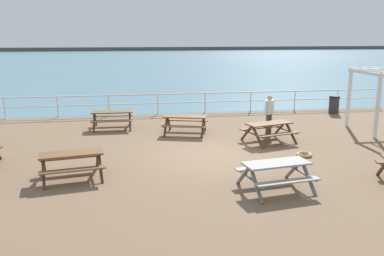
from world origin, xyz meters
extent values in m
cube|color=brown|center=(0.00, 0.00, -0.10)|extent=(30.00, 24.00, 0.20)
cube|color=teal|center=(0.00, 52.75, 0.00)|extent=(142.00, 90.00, 0.01)
cube|color=#4C4C47|center=(0.00, 95.75, 0.00)|extent=(142.00, 6.00, 1.80)
cube|color=white|center=(0.00, 7.75, 1.05)|extent=(23.00, 0.06, 0.06)
cube|color=white|center=(0.00, 7.75, 0.58)|extent=(23.00, 0.05, 0.05)
cylinder|color=white|center=(-8.94, 7.75, 0.53)|extent=(0.07, 0.07, 1.05)
cylinder|color=white|center=(-6.39, 7.75, 0.53)|extent=(0.07, 0.07, 1.05)
cylinder|color=white|center=(-3.83, 7.75, 0.53)|extent=(0.07, 0.07, 1.05)
cylinder|color=white|center=(-1.28, 7.75, 0.53)|extent=(0.07, 0.07, 1.05)
cylinder|color=white|center=(1.28, 7.75, 0.53)|extent=(0.07, 0.07, 1.05)
cylinder|color=white|center=(3.83, 7.75, 0.53)|extent=(0.07, 0.07, 1.05)
cylinder|color=white|center=(6.39, 7.75, 0.53)|extent=(0.07, 0.07, 1.05)
cylinder|color=white|center=(8.94, 7.75, 0.53)|extent=(0.07, 0.07, 1.05)
cylinder|color=white|center=(11.50, 7.75, 0.53)|extent=(0.07, 0.07, 1.05)
cube|color=brown|center=(2.58, 1.33, 0.75)|extent=(1.92, 1.15, 0.05)
cube|color=brown|center=(2.41, 1.93, 0.45)|extent=(1.80, 0.73, 0.04)
cube|color=brown|center=(2.74, 0.74, 0.45)|extent=(1.80, 0.73, 0.04)
cube|color=#50351E|center=(3.23, 1.90, 0.38)|extent=(0.29, 0.79, 0.79)
cube|color=#50351E|center=(3.43, 1.18, 0.38)|extent=(0.29, 0.79, 0.79)
cube|color=#50351E|center=(3.33, 1.54, 0.42)|extent=(0.46, 1.46, 0.04)
cube|color=#50351E|center=(1.73, 1.49, 0.38)|extent=(0.29, 0.79, 0.79)
cube|color=#50351E|center=(1.93, 0.76, 0.38)|extent=(0.29, 0.79, 0.79)
cube|color=#50351E|center=(1.83, 1.13, 0.42)|extent=(0.46, 1.46, 0.04)
cube|color=brown|center=(-3.56, 4.77, 0.75)|extent=(1.81, 0.72, 0.05)
cube|color=brown|center=(-3.55, 5.39, 0.45)|extent=(1.80, 0.28, 0.04)
cube|color=brown|center=(-3.56, 4.15, 0.45)|extent=(1.80, 0.28, 0.04)
cube|color=#50351E|center=(-2.77, 5.13, 0.38)|extent=(0.09, 0.79, 0.79)
cube|color=#50351E|center=(-2.78, 4.38, 0.38)|extent=(0.09, 0.79, 0.79)
cube|color=#50351E|center=(-2.78, 4.76, 0.42)|extent=(0.08, 1.50, 0.04)
cube|color=#50351E|center=(-4.33, 5.15, 0.38)|extent=(0.09, 0.79, 0.79)
cube|color=#50351E|center=(-4.34, 4.40, 0.38)|extent=(0.09, 0.79, 0.79)
cube|color=#50351E|center=(-4.34, 4.77, 0.42)|extent=(0.08, 1.50, 0.04)
cube|color=#50351E|center=(4.41, -3.22, 0.38)|extent=(0.29, 0.78, 0.79)
cube|color=brown|center=(-4.54, -1.65, 0.75)|extent=(1.89, 0.99, 0.05)
cube|color=brown|center=(-4.64, -1.04, 0.45)|extent=(1.82, 0.55, 0.04)
cube|color=brown|center=(-4.43, -2.26, 0.45)|extent=(1.82, 0.55, 0.04)
cube|color=#50351E|center=(-3.83, -1.15, 0.38)|extent=(0.21, 0.79, 0.79)
cube|color=#50351E|center=(-3.70, -1.89, 0.38)|extent=(0.21, 0.79, 0.79)
cube|color=#50351E|center=(-3.77, -1.52, 0.42)|extent=(0.31, 1.49, 0.04)
cube|color=#50351E|center=(-5.37, -1.41, 0.38)|extent=(0.21, 0.79, 0.79)
cube|color=#50351E|center=(-5.24, -2.15, 0.38)|extent=(0.21, 0.79, 0.79)
cube|color=#50351E|center=(-5.30, -1.78, 0.42)|extent=(0.31, 1.49, 0.04)
cube|color=gray|center=(1.05, -3.47, 0.75)|extent=(1.88, 0.96, 0.05)
cube|color=gray|center=(0.96, -2.85, 0.45)|extent=(1.82, 0.53, 0.04)
cube|color=gray|center=(1.15, -4.08, 0.45)|extent=(1.82, 0.53, 0.04)
cube|color=slate|center=(1.77, -2.98, 0.38)|extent=(0.20, 0.80, 0.79)
cube|color=slate|center=(1.88, -3.72, 0.38)|extent=(0.20, 0.80, 0.79)
cube|color=slate|center=(1.83, -3.35, 0.42)|extent=(0.28, 1.49, 0.04)
cube|color=slate|center=(0.23, -3.21, 0.38)|extent=(0.20, 0.80, 0.79)
cube|color=slate|center=(0.34, -3.96, 0.38)|extent=(0.20, 0.80, 0.79)
cube|color=slate|center=(0.28, -3.58, 0.42)|extent=(0.28, 1.49, 0.04)
cube|color=brown|center=(-0.46, 3.22, 0.75)|extent=(1.92, 1.17, 0.05)
cube|color=brown|center=(-0.29, 3.81, 0.45)|extent=(1.80, 0.75, 0.04)
cube|color=brown|center=(-0.63, 2.62, 0.45)|extent=(1.80, 0.75, 0.04)
cube|color=#50351E|center=(0.39, 3.36, 0.38)|extent=(0.30, 0.78, 0.79)
cube|color=#50351E|center=(0.19, 2.64, 0.38)|extent=(0.30, 0.78, 0.79)
cube|color=#50351E|center=(0.29, 3.00, 0.42)|extent=(0.47, 1.46, 0.04)
cube|color=#50351E|center=(-1.11, 3.79, 0.38)|extent=(0.30, 0.78, 0.79)
cube|color=#50351E|center=(-1.31, 3.07, 0.38)|extent=(0.30, 0.78, 0.79)
cube|color=#50351E|center=(-1.21, 3.43, 0.42)|extent=(0.47, 1.46, 0.04)
cylinder|color=#4C4233|center=(2.97, 2.62, 0.42)|extent=(0.14, 0.14, 0.85)
cylinder|color=#4C4233|center=(3.12, 2.72, 0.42)|extent=(0.14, 0.14, 0.85)
cube|color=white|center=(3.05, 2.67, 1.14)|extent=(0.40, 0.37, 0.58)
cylinder|color=white|center=(2.86, 2.55, 1.17)|extent=(0.09, 0.09, 0.52)
cylinder|color=white|center=(3.23, 2.79, 1.17)|extent=(0.09, 0.09, 0.52)
sphere|color=beige|center=(3.05, 2.67, 1.54)|extent=(0.23, 0.23, 0.23)
cube|color=white|center=(7.11, 3.46, 1.25)|extent=(0.12, 0.12, 2.50)
cube|color=white|center=(7.09, 1.26, 1.25)|extent=(0.12, 0.12, 2.50)
cube|color=white|center=(7.10, 2.36, 2.56)|extent=(0.14, 2.44, 0.12)
cube|color=white|center=(8.21, 3.45, 2.56)|extent=(2.44, 0.14, 0.12)
cube|color=white|center=(7.10, 2.36, 2.68)|extent=(0.11, 2.56, 0.04)
cube|color=white|center=(7.65, 2.35, 2.68)|extent=(0.11, 2.56, 0.04)
cylinder|color=#2D2D33|center=(8.04, 6.43, 0.42)|extent=(0.52, 0.52, 0.85)
cylinder|color=black|center=(8.04, 6.43, 0.90)|extent=(0.55, 0.55, 0.10)
torus|color=tan|center=(3.17, -0.66, 0.06)|extent=(0.55, 0.55, 0.11)
camera|label=1|loc=(-2.85, -13.33, 4.14)|focal=37.73mm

